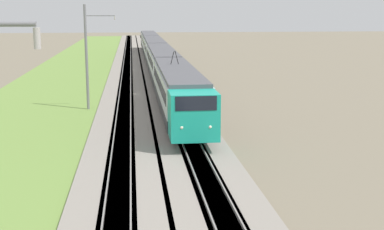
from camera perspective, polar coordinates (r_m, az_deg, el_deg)
ballast_main at (r=52.93m, az=-7.13°, el=2.20°), size 240.00×4.40×0.30m
ballast_adjacent at (r=53.04m, az=-2.62°, el=2.29°), size 240.00×4.40×0.30m
track_main at (r=52.93m, az=-7.13°, el=2.21°), size 240.00×1.57×0.45m
track_adjacent at (r=53.04m, az=-2.62°, el=2.30°), size 240.00×1.57×0.45m
grass_verge at (r=53.43m, az=-14.14°, el=1.93°), size 240.00×13.32×0.12m
passenger_train at (r=72.61m, az=-3.70°, el=6.43°), size 86.53×2.91×5.05m
catenary_mast_mid at (r=45.13m, az=-11.12°, el=6.13°), size 0.22×2.56×8.75m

